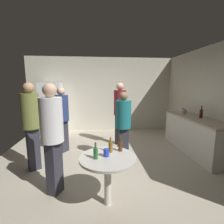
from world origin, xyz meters
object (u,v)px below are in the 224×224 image
object	(u,v)px
foreground_table	(108,164)
person_in_white_shirt	(52,131)
plastic_cup_blue	(106,153)
person_in_olive_shirt	(31,120)
kettle	(183,111)
wine_bottle_on_counter	(201,113)
beer_bottle_amber	(111,147)
beer_bottle_brown	(120,146)
person_in_teal_shirt	(123,122)
beer_bottle_green	(96,153)
person_in_navy_shirt	(62,115)
person_in_maroon_shirt	(120,109)
refrigerator	(52,109)

from	to	relation	value
foreground_table	person_in_white_shirt	world-z (taller)	person_in_white_shirt
plastic_cup_blue	person_in_olive_shirt	size ratio (longest dim) A/B	0.06
kettle	wine_bottle_on_counter	xyz separation A→B (m)	(0.12, -0.64, 0.05)
beer_bottle_amber	beer_bottle_brown	bearing A→B (deg)	6.72
kettle	beer_bottle_brown	size ratio (longest dim) A/B	1.06
plastic_cup_blue	person_in_white_shirt	bearing A→B (deg)	157.32
plastic_cup_blue	person_in_teal_shirt	xyz separation A→B (m)	(0.47, 1.37, 0.12)
beer_bottle_green	foreground_table	bearing A→B (deg)	14.01
kettle	person_in_white_shirt	distance (m)	3.69
beer_bottle_green	person_in_olive_shirt	distance (m)	1.76
beer_bottle_green	person_in_teal_shirt	distance (m)	1.56
foreground_table	person_in_white_shirt	distance (m)	0.98
kettle	beer_bottle_green	size ratio (longest dim) A/B	1.06
person_in_white_shirt	person_in_navy_shirt	xyz separation A→B (m)	(-0.18, 1.71, -0.06)
beer_bottle_green	person_in_olive_shirt	bearing A→B (deg)	136.10
beer_bottle_brown	person_in_maroon_shirt	world-z (taller)	person_in_maroon_shirt
beer_bottle_amber	person_in_navy_shirt	distance (m)	2.17
beer_bottle_green	person_in_teal_shirt	size ratio (longest dim) A/B	0.15
kettle	beer_bottle_green	world-z (taller)	kettle
plastic_cup_blue	person_in_maroon_shirt	world-z (taller)	person_in_maroon_shirt
refrigerator	beer_bottle_brown	world-z (taller)	refrigerator
foreground_table	person_in_white_shirt	bearing A→B (deg)	156.87
person_in_white_shirt	person_in_maroon_shirt	xyz separation A→B (m)	(1.36, 2.06, 0.02)
person_in_olive_shirt	beer_bottle_brown	bearing A→B (deg)	23.89
person_in_teal_shirt	person_in_maroon_shirt	distance (m)	1.05
wine_bottle_on_counter	plastic_cup_blue	world-z (taller)	wine_bottle_on_counter
beer_bottle_green	kettle	bearing A→B (deg)	42.54
person_in_olive_shirt	person_in_white_shirt	bearing A→B (deg)	1.38
refrigerator	beer_bottle_brown	bearing A→B (deg)	-61.68
kettle	person_in_maroon_shirt	size ratio (longest dim) A/B	0.14
wine_bottle_on_counter	beer_bottle_amber	distance (m)	2.82
refrigerator	kettle	distance (m)	4.19
plastic_cup_blue	beer_bottle_brown	bearing A→B (deg)	36.90
wine_bottle_on_counter	beer_bottle_green	xyz separation A→B (m)	(-2.63, -1.66, -0.20)
beer_bottle_brown	person_in_navy_shirt	size ratio (longest dim) A/B	0.14
person_in_white_shirt	person_in_navy_shirt	world-z (taller)	person_in_white_shirt
plastic_cup_blue	person_in_navy_shirt	xyz separation A→B (m)	(-0.98, 2.04, 0.18)
foreground_table	beer_bottle_amber	world-z (taller)	beer_bottle_amber
foreground_table	beer_bottle_brown	bearing A→B (deg)	41.40
beer_bottle_amber	plastic_cup_blue	bearing A→B (deg)	-115.99
wine_bottle_on_counter	beer_bottle_brown	bearing A→B (deg)	-147.43
wine_bottle_on_counter	refrigerator	bearing A→B (deg)	154.23
foreground_table	person_in_navy_shirt	bearing A→B (deg)	115.92
kettle	beer_bottle_amber	xyz separation A→B (m)	(-2.28, -2.09, -0.15)
kettle	person_in_navy_shirt	bearing A→B (deg)	-176.53
person_in_white_shirt	person_in_maroon_shirt	distance (m)	2.47
person_in_navy_shirt	wine_bottle_on_counter	bearing A→B (deg)	31.76
foreground_table	person_in_white_shirt	size ratio (longest dim) A/B	0.46
beer_bottle_amber	beer_bottle_brown	distance (m)	0.15
foreground_table	plastic_cup_blue	distance (m)	0.16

